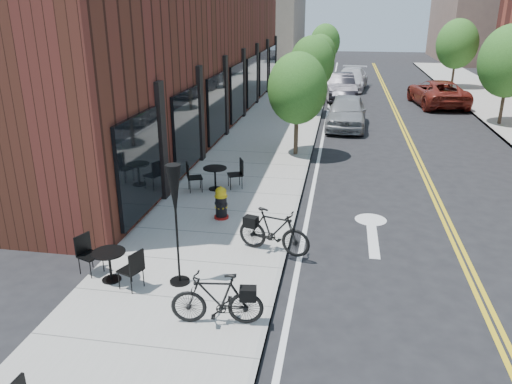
# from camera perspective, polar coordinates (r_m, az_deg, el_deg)

# --- Properties ---
(ground) EXTENTS (120.00, 120.00, 0.00)m
(ground) POSITION_cam_1_polar(r_m,az_deg,el_deg) (10.92, 3.06, -9.25)
(ground) COLOR black
(ground) RESTS_ON ground
(sidewalk_near) EXTENTS (4.00, 70.00, 0.12)m
(sidewalk_near) POSITION_cam_1_polar(r_m,az_deg,el_deg) (20.39, 0.87, 5.17)
(sidewalk_near) COLOR #9E9B93
(sidewalk_near) RESTS_ON ground
(building_near) EXTENTS (5.00, 28.00, 7.00)m
(building_near) POSITION_cam_1_polar(r_m,az_deg,el_deg) (24.70, -8.33, 15.73)
(building_near) COLOR #472217
(building_near) RESTS_ON ground
(bg_building_left) EXTENTS (8.00, 14.00, 10.00)m
(bg_building_left) POSITION_cam_1_polar(r_m,az_deg,el_deg) (58.15, 0.91, 19.91)
(bg_building_left) COLOR #726656
(bg_building_left) RESTS_ON ground
(bg_building_right) EXTENTS (10.00, 16.00, 12.00)m
(bg_building_right) POSITION_cam_1_polar(r_m,az_deg,el_deg) (61.30, 25.41, 19.05)
(bg_building_right) COLOR brown
(bg_building_right) RESTS_ON ground
(tree_near_a) EXTENTS (2.20, 2.20, 3.81)m
(tree_near_a) POSITION_cam_1_polar(r_m,az_deg,el_deg) (18.72, 4.75, 11.71)
(tree_near_a) COLOR #382B1E
(tree_near_a) RESTS_ON sidewalk_near
(tree_near_b) EXTENTS (2.30, 2.30, 3.98)m
(tree_near_b) POSITION_cam_1_polar(r_m,az_deg,el_deg) (26.63, 6.41, 14.43)
(tree_near_b) COLOR #382B1E
(tree_near_b) RESTS_ON sidewalk_near
(tree_near_c) EXTENTS (2.10, 2.10, 3.67)m
(tree_near_c) POSITION_cam_1_polar(r_m,az_deg,el_deg) (34.60, 7.31, 15.41)
(tree_near_c) COLOR #382B1E
(tree_near_c) RESTS_ON sidewalk_near
(tree_near_d) EXTENTS (2.40, 2.40, 4.11)m
(tree_near_d) POSITION_cam_1_polar(r_m,az_deg,el_deg) (42.55, 7.90, 16.62)
(tree_near_d) COLOR #382B1E
(tree_near_d) RESTS_ON sidewalk_near
(tree_far_b) EXTENTS (2.80, 2.80, 4.62)m
(tree_far_b) POSITION_cam_1_polar(r_m,az_deg,el_deg) (26.64, 27.00, 13.17)
(tree_far_b) COLOR #382B1E
(tree_far_b) RESTS_ON sidewalk_far
(tree_far_c) EXTENTS (2.80, 2.80, 4.62)m
(tree_far_c) POSITION_cam_1_polar(r_m,az_deg,el_deg) (38.27, 22.00, 15.41)
(tree_far_c) COLOR #382B1E
(tree_far_c) RESTS_ON sidewalk_far
(fire_hydrant) EXTENTS (0.46, 0.46, 0.89)m
(fire_hydrant) POSITION_cam_1_polar(r_m,az_deg,el_deg) (13.19, -4.01, -1.27)
(fire_hydrant) COLOR maroon
(fire_hydrant) RESTS_ON sidewalk_near
(bicycle_left) EXTENTS (1.69, 0.67, 0.99)m
(bicycle_left) POSITION_cam_1_polar(r_m,az_deg,el_deg) (8.92, -4.48, -12.08)
(bicycle_left) COLOR black
(bicycle_left) RESTS_ON sidewalk_near
(bicycle_right) EXTENTS (1.81, 0.95, 1.05)m
(bicycle_right) POSITION_cam_1_polar(r_m,az_deg,el_deg) (11.29, 2.05, -4.50)
(bicycle_right) COLOR black
(bicycle_right) RESTS_ON sidewalk_near
(bistro_set_b) EXTENTS (1.59, 0.94, 0.84)m
(bistro_set_b) POSITION_cam_1_polar(r_m,az_deg,el_deg) (10.63, -16.38, -7.65)
(bistro_set_b) COLOR black
(bistro_set_b) RESTS_ON sidewalk_near
(bistro_set_c) EXTENTS (1.70, 1.06, 0.90)m
(bistro_set_c) POSITION_cam_1_polar(r_m,az_deg,el_deg) (15.30, -4.70, 1.92)
(bistro_set_c) COLOR black
(bistro_set_c) RESTS_ON sidewalk_near
(patio_umbrella) EXTENTS (0.41, 0.41, 2.51)m
(patio_umbrella) POSITION_cam_1_polar(r_m,az_deg,el_deg) (9.68, -9.25, -0.91)
(patio_umbrella) COLOR black
(patio_umbrella) RESTS_ON sidewalk_near
(parked_car_a) EXTENTS (1.99, 4.56, 1.53)m
(parked_car_a) POSITION_cam_1_polar(r_m,az_deg,el_deg) (24.23, 10.30, 9.00)
(parked_car_a) COLOR gray
(parked_car_a) RESTS_ON ground
(parked_car_b) EXTENTS (2.33, 5.06, 1.61)m
(parked_car_b) POSITION_cam_1_polar(r_m,az_deg,el_deg) (32.05, 9.47, 11.82)
(parked_car_b) COLOR black
(parked_car_b) RESTS_ON ground
(parked_car_c) EXTENTS (2.63, 5.27, 1.47)m
(parked_car_c) POSITION_cam_1_polar(r_m,az_deg,el_deg) (36.22, 10.80, 12.58)
(parked_car_c) COLOR silver
(parked_car_c) RESTS_ON ground
(parked_car_far) EXTENTS (3.17, 5.67, 1.50)m
(parked_car_far) POSITION_cam_1_polar(r_m,az_deg,el_deg) (31.32, 20.00, 10.60)
(parked_car_far) COLOR maroon
(parked_car_far) RESTS_ON ground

